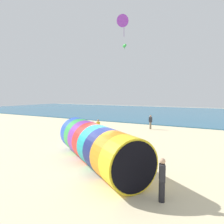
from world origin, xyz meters
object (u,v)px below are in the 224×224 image
Objects in this scene: kite_green_parafoil at (125,46)px; kite_purple_delta at (124,20)px; bystander_far_left at (150,122)px; kite_handler at (162,179)px; bystander_mid_beach at (98,128)px; giant_inflatable_tube at (96,144)px; bystander_near_water at (93,130)px.

kite_purple_delta reaches higher than kite_green_parafoil.
kite_handler is at bearing -70.58° from bystander_far_left.
kite_handler is 1.65× the size of kite_green_parafoil.
bystander_mid_beach is at bearing -173.06° from kite_purple_delta.
kite_handler is at bearing -58.70° from kite_green_parafoil.
giant_inflatable_tube reaches higher than kite_handler.
bystander_near_water is 0.99m from bystander_mid_beach.
kite_green_parafoil is at bearing 105.77° from giant_inflatable_tube.
giant_inflatable_tube reaches higher than bystander_mid_beach.
kite_green_parafoil is at bearing 114.16° from kite_purple_delta.
kite_handler is 16.66m from bystander_far_left.
kite_purple_delta is at bearing -65.84° from kite_green_parafoil.
kite_handler is at bearing -26.97° from giant_inflatable_tube.
kite_purple_delta reaches higher than kite_handler.
kite_green_parafoil reaches higher than giant_inflatable_tube.
bystander_mid_beach is (-2.62, -0.32, -9.95)m from kite_purple_delta.
giant_inflatable_tube is 7.90× the size of kite_green_parafoil.
kite_purple_delta reaches higher than bystander_mid_beach.
giant_inflatable_tube reaches higher than bystander_near_water.
giant_inflatable_tube is 7.88m from bystander_mid_beach.
kite_purple_delta reaches higher than giant_inflatable_tube.
kite_handler is at bearing -45.93° from bystander_mid_beach.
kite_purple_delta is at bearing 26.35° from bystander_near_water.
kite_green_parafoil is 0.61× the size of bystander_mid_beach.
kite_purple_delta is 10.30m from bystander_mid_beach.
kite_purple_delta is 11.84m from bystander_far_left.
bystander_far_left is at bearing 94.10° from giant_inflatable_tube.
kite_green_parafoil is at bearing -115.92° from bystander_far_left.
bystander_mid_beach is 1.01× the size of bystander_far_left.
bystander_mid_beach is (-1.41, -3.02, -8.42)m from kite_green_parafoil.
bystander_near_water is (-1.42, -4.01, -8.46)m from kite_green_parafoil.
bystander_far_left is (3.20, 7.68, 0.02)m from bystander_near_water.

